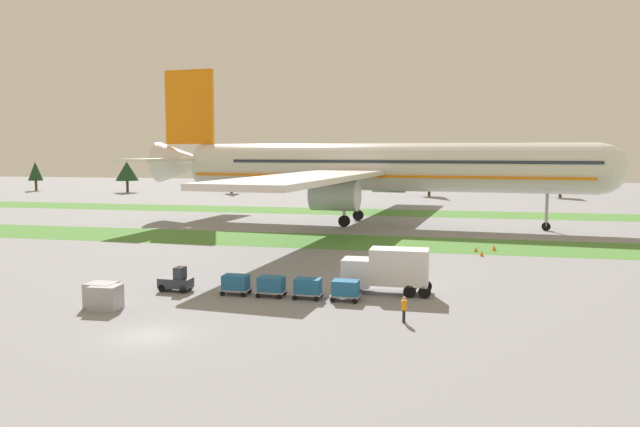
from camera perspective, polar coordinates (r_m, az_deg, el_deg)
ground_plane at (r=38.94m, az=-15.69°, el=-10.97°), size 400.00×400.00×0.00m
grass_strip_near at (r=76.16m, az=-1.26°, el=-2.54°), size 320.00×12.50×0.01m
grass_strip_far at (r=112.18m, az=3.20°, el=0.16°), size 320.00×12.50×0.01m
airliner at (r=92.85m, az=4.39°, el=4.39°), size 72.15×88.81×24.49m
baggage_tug at (r=50.01m, az=-13.33°, el=-6.20°), size 2.62×1.34×1.97m
cargo_dolly_lead at (r=47.99m, az=-7.92°, el=-6.48°), size 2.22×1.53×1.55m
cargo_dolly_second at (r=47.04m, az=-4.59°, el=-6.70°), size 2.22×1.53×1.55m
cargo_dolly_third at (r=46.26m, az=-1.15°, el=-6.89°), size 2.22×1.53×1.55m
cargo_dolly_fourth at (r=45.64m, az=2.41°, el=-7.07°), size 2.22×1.53×1.55m
catering_truck at (r=48.03m, az=6.36°, el=-5.19°), size 6.97×2.34×3.58m
ground_crew_marshaller at (r=40.36m, az=7.89°, el=-8.81°), size 0.36×0.55×1.74m
uld_container_0 at (r=45.76m, az=-19.50°, el=-7.45°), size 2.09×1.71×1.73m
uld_container_1 at (r=46.62m, az=-19.87°, el=-7.20°), size 2.08×1.70×1.75m
uld_container_2 at (r=46.08m, az=-19.45°, el=-7.44°), size 2.17×1.82×1.59m
taxiway_marker_0 at (r=71.11m, az=16.04°, el=-3.10°), size 0.44×0.44×0.67m
taxiway_marker_1 at (r=66.96m, az=14.95°, el=-3.65°), size 0.44×0.44×0.60m
taxiway_marker_2 at (r=69.75m, az=14.44°, el=-3.29°), size 0.44×0.44×0.53m
distant_tree_line at (r=152.20m, az=11.85°, el=3.97°), size 198.71×11.29×11.77m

